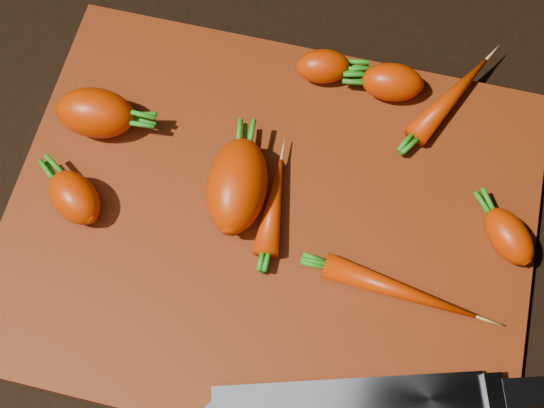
# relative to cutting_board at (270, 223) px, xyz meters

# --- Properties ---
(ground) EXTENTS (2.00, 2.00, 0.01)m
(ground) POSITION_rel_cutting_board_xyz_m (0.00, 0.00, -0.01)
(ground) COLOR black
(cutting_board) EXTENTS (0.50, 0.40, 0.01)m
(cutting_board) POSITION_rel_cutting_board_xyz_m (0.00, 0.00, 0.00)
(cutting_board) COLOR maroon
(cutting_board) RESTS_ON ground
(carrot_0) EXTENTS (0.08, 0.06, 0.05)m
(carrot_0) POSITION_rel_cutting_board_xyz_m (-0.19, 0.06, 0.03)
(carrot_0) COLOR #C52E01
(carrot_0) RESTS_ON cutting_board
(carrot_1) EXTENTS (0.07, 0.07, 0.04)m
(carrot_1) POSITION_rel_cutting_board_xyz_m (-0.18, -0.03, 0.03)
(carrot_1) COLOR #C52E01
(carrot_1) RESTS_ON cutting_board
(carrot_2) EXTENTS (0.07, 0.10, 0.06)m
(carrot_2) POSITION_rel_cutting_board_xyz_m (-0.03, 0.02, 0.03)
(carrot_2) COLOR #C52E01
(carrot_2) RESTS_ON cutting_board
(carrot_3) EXTENTS (0.07, 0.04, 0.04)m
(carrot_3) POSITION_rel_cutting_board_xyz_m (0.09, 0.17, 0.03)
(carrot_3) COLOR #C52E01
(carrot_3) RESTS_ON cutting_board
(carrot_4) EXTENTS (0.06, 0.05, 0.03)m
(carrot_4) POSITION_rel_cutting_board_xyz_m (0.02, 0.17, 0.02)
(carrot_4) COLOR #C52E01
(carrot_4) RESTS_ON cutting_board
(carrot_5) EXTENTS (0.07, 0.07, 0.04)m
(carrot_5) POSITION_rel_cutting_board_xyz_m (0.22, 0.03, 0.02)
(carrot_5) COLOR #C52E01
(carrot_5) RESTS_ON cutting_board
(carrot_6) EXTENTS (0.08, 0.12, 0.02)m
(carrot_6) POSITION_rel_cutting_board_xyz_m (0.15, 0.17, 0.02)
(carrot_6) COLOR #C52E01
(carrot_6) RESTS_ON cutting_board
(carrot_7) EXTENTS (0.14, 0.04, 0.02)m
(carrot_7) POSITION_rel_cutting_board_xyz_m (0.13, -0.04, 0.02)
(carrot_7) COLOR #C52E01
(carrot_7) RESTS_ON cutting_board
(carrot_8) EXTENTS (0.03, 0.10, 0.03)m
(carrot_8) POSITION_rel_cutting_board_xyz_m (0.00, 0.01, 0.02)
(carrot_8) COLOR #C52E01
(carrot_8) RESTS_ON cutting_board
(knife) EXTENTS (0.38, 0.14, 0.02)m
(knife) POSITION_rel_cutting_board_xyz_m (0.13, -0.15, 0.02)
(knife) COLOR gray
(knife) RESTS_ON cutting_board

